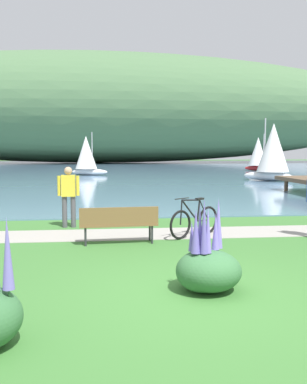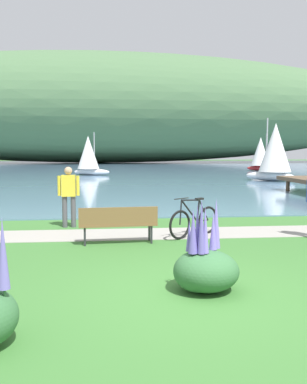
# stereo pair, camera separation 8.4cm
# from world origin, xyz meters

# --- Properties ---
(ground_plane) EXTENTS (200.00, 200.00, 0.00)m
(ground_plane) POSITION_xyz_m (0.00, 0.00, 0.00)
(ground_plane) COLOR #3D7533
(bay_water) EXTENTS (180.00, 80.00, 0.04)m
(bay_water) POSITION_xyz_m (0.00, 47.01, 0.02)
(bay_water) COLOR #5B7F9E
(bay_water) RESTS_ON ground
(distant_hillside) EXTENTS (115.92, 28.00, 19.91)m
(distant_hillside) POSITION_xyz_m (-3.31, 71.81, 9.99)
(distant_hillside) COLOR #4C7047
(distant_hillside) RESTS_ON bay_water
(shoreline_path) EXTENTS (60.00, 1.50, 0.01)m
(shoreline_path) POSITION_xyz_m (0.00, 4.54, 0.01)
(shoreline_path) COLOR #A39E93
(shoreline_path) RESTS_ON ground
(park_bench_near_camera) EXTENTS (1.83, 0.61, 0.88)m
(park_bench_near_camera) POSITION_xyz_m (-1.05, 3.46, 0.52)
(park_bench_near_camera) COLOR brown
(park_bench_near_camera) RESTS_ON ground
(bicycle_leaning_near_bench) EXTENTS (1.45, 1.11, 1.01)m
(bicycle_leaning_near_bench) POSITION_xyz_m (0.86, 4.12, 0.40)
(bicycle_leaning_near_bench) COLOR black
(bicycle_leaning_near_bench) RESTS_ON ground
(person_at_shoreline) EXTENTS (0.61, 0.22, 1.71)m
(person_at_shoreline) POSITION_xyz_m (-2.41, 5.72, 0.98)
(person_at_shoreline) COLOR #4C4C51
(person_at_shoreline) RESTS_ON ground
(echium_bush_closest_to_camera) EXTENTS (0.78, 0.78, 1.45)m
(echium_bush_closest_to_camera) POSITION_xyz_m (0.13, 0.05, 0.38)
(echium_bush_closest_to_camera) COLOR #386B3D
(echium_bush_closest_to_camera) RESTS_ON ground
(echium_bush_beside_closest) EXTENTS (1.01, 1.01, 1.41)m
(echium_bush_beside_closest) POSITION_xyz_m (0.26, 0.09, 0.36)
(echium_bush_beside_closest) COLOR #386B3D
(echium_bush_beside_closest) RESTS_ON ground
(sailboat_nearest_to_shore) EXTENTS (3.36, 2.33, 3.80)m
(sailboat_nearest_to_shore) POSITION_xyz_m (-3.33, 31.16, 1.83)
(sailboat_nearest_to_shore) COLOR white
(sailboat_nearest_to_shore) RESTS_ON bay_water
(sailboat_mid_bay) EXTENTS (3.47, 2.66, 3.97)m
(sailboat_mid_bay) POSITION_xyz_m (14.68, 37.38, 1.91)
(sailboat_mid_bay) COLOR #B22323
(sailboat_mid_bay) RESTS_ON bay_water
(sailboat_toward_hillside) EXTENTS (3.49, 3.64, 4.46)m
(sailboat_toward_hillside) POSITION_xyz_m (10.19, 22.34, 2.14)
(sailboat_toward_hillside) COLOR white
(sailboat_toward_hillside) RESTS_ON bay_water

